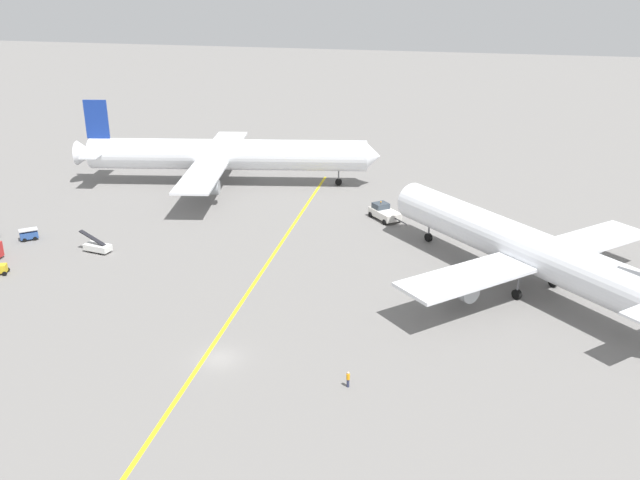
% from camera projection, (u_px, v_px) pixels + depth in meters
% --- Properties ---
extents(ground_plane, '(600.00, 600.00, 0.00)m').
position_uv_depth(ground_plane, '(220.00, 358.00, 73.74)').
color(ground_plane, slate).
extents(taxiway_stripe, '(5.22, 119.93, 0.01)m').
position_uv_depth(taxiway_stripe, '(234.00, 314.00, 83.23)').
color(taxiway_stripe, yellow).
rests_on(taxiway_stripe, ground).
extents(airliner_at_gate_left, '(58.45, 45.30, 16.12)m').
position_uv_depth(airliner_at_gate_left, '(226.00, 155.00, 131.37)').
color(airliner_at_gate_left, white).
rests_on(airliner_at_gate_left, ground).
extents(airliner_being_pushed, '(40.11, 39.88, 16.18)m').
position_uv_depth(airliner_being_pushed, '(523.00, 248.00, 88.91)').
color(airliner_being_pushed, white).
rests_on(airliner_being_pushed, ground).
extents(pushback_tug, '(7.26, 7.82, 2.81)m').
position_uv_depth(pushback_tug, '(384.00, 212.00, 114.30)').
color(pushback_tug, white).
rests_on(pushback_tug, ground).
extents(gse_gpu_cart_small, '(2.52, 2.22, 1.90)m').
position_uv_depth(gse_gpu_cart_small, '(0.00, 269.00, 93.81)').
color(gse_gpu_cart_small, gold).
rests_on(gse_gpu_cart_small, ground).
extents(gse_belt_loader_portside, '(5.06, 2.44, 3.02)m').
position_uv_depth(gse_belt_loader_portside, '(97.00, 247.00, 101.16)').
color(gse_belt_loader_portside, silver).
rests_on(gse_belt_loader_portside, ground).
extents(gse_baggage_cart_trailing, '(3.10, 2.98, 1.71)m').
position_uv_depth(gse_baggage_cart_trailing, '(29.00, 234.00, 105.70)').
color(gse_baggage_cart_trailing, '#2D5199').
rests_on(gse_baggage_cart_trailing, ground).
extents(ground_crew_ramp_agent_by_cones, '(0.36, 0.36, 1.75)m').
position_uv_depth(ground_crew_ramp_agent_by_cones, '(348.00, 379.00, 68.39)').
color(ground_crew_ramp_agent_by_cones, '#2D3351').
rests_on(ground_crew_ramp_agent_by_cones, ground).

